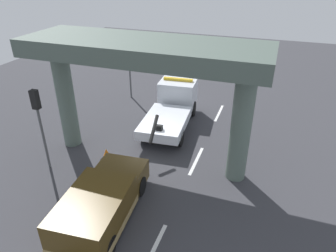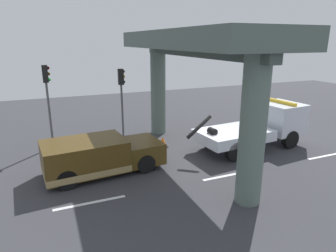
{
  "view_description": "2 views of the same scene",
  "coord_description": "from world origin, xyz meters",
  "px_view_note": "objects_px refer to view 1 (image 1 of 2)",
  "views": [
    {
      "loc": [
        -13.02,
        -5.56,
        9.26
      ],
      "look_at": [
        1.02,
        -0.57,
        1.19
      ],
      "focal_mm": 33.07,
      "sensor_mm": 36.0,
      "label": 1
    },
    {
      "loc": [
        -7.07,
        -12.44,
        5.72
      ],
      "look_at": [
        -1.52,
        0.85,
        1.53
      ],
      "focal_mm": 31.61,
      "sensor_mm": 36.0,
      "label": 2
    }
  ],
  "objects_px": {
    "traffic_light_far": "(38,113)",
    "traffic_cone_orange": "(107,154)",
    "tow_truck_white": "(173,105)",
    "traffic_light_mid": "(129,55)",
    "towed_van_green": "(101,204)"
  },
  "relations": [
    {
      "from": "traffic_light_far",
      "to": "traffic_cone_orange",
      "type": "xyz_separation_m",
      "value": [
        1.63,
        -2.33,
        -2.75
      ]
    },
    {
      "from": "tow_truck_white",
      "to": "traffic_cone_orange",
      "type": "distance_m",
      "value": 5.53
    },
    {
      "from": "tow_truck_white",
      "to": "traffic_light_mid",
      "type": "distance_m",
      "value": 5.49
    },
    {
      "from": "traffic_light_far",
      "to": "traffic_light_mid",
      "type": "relative_size",
      "value": 0.93
    },
    {
      "from": "tow_truck_white",
      "to": "traffic_light_far",
      "type": "bearing_deg",
      "value": 147.62
    },
    {
      "from": "towed_van_green",
      "to": "traffic_light_mid",
      "type": "bearing_deg",
      "value": 20.29
    },
    {
      "from": "tow_truck_white",
      "to": "traffic_cone_orange",
      "type": "xyz_separation_m",
      "value": [
        -5.1,
        1.94,
        -0.92
      ]
    },
    {
      "from": "towed_van_green",
      "to": "traffic_light_far",
      "type": "height_order",
      "value": "traffic_light_far"
    },
    {
      "from": "towed_van_green",
      "to": "traffic_light_far",
      "type": "relative_size",
      "value": 1.29
    },
    {
      "from": "traffic_cone_orange",
      "to": "traffic_light_mid",
      "type": "bearing_deg",
      "value": 16.49
    },
    {
      "from": "towed_van_green",
      "to": "traffic_light_far",
      "type": "xyz_separation_m",
      "value": [
        2.25,
        4.34,
        2.25
      ]
    },
    {
      "from": "traffic_light_far",
      "to": "traffic_cone_orange",
      "type": "relative_size",
      "value": 7.06
    },
    {
      "from": "tow_truck_white",
      "to": "traffic_cone_orange",
      "type": "bearing_deg",
      "value": 159.21
    },
    {
      "from": "towed_van_green",
      "to": "traffic_cone_orange",
      "type": "distance_m",
      "value": 4.4
    },
    {
      "from": "traffic_light_far",
      "to": "traffic_light_mid",
      "type": "xyz_separation_m",
      "value": [
        9.5,
        -0.0,
        0.23
      ]
    }
  ]
}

